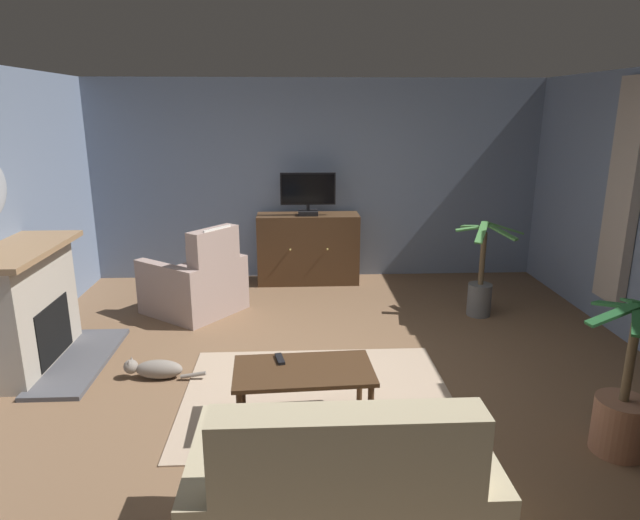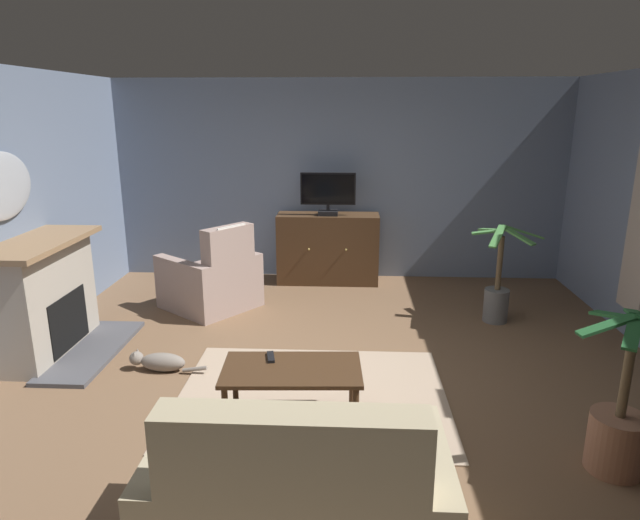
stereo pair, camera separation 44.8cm
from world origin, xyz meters
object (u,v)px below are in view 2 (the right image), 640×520
object	(u,v)px
television	(328,193)
tv_remote	(271,357)
fireplace	(44,300)
coffee_table	(292,374)
armchair_near_window	(212,281)
potted_plant_leafy_by_curtain	(497,294)
wall_mirror_oval	(1,186)
potted_plant_tall_palm_by_window	(618,432)
tv_cabinet	(328,250)
sofa_floral	(298,506)
cat	(160,362)

from	to	relation	value
television	tv_remote	distance (m)	3.39
fireplace	coffee_table	world-z (taller)	fireplace
tv_remote	armchair_near_window	world-z (taller)	armchair_near_window
armchair_near_window	potted_plant_leafy_by_curtain	bearing A→B (deg)	-4.86
fireplace	tv_remote	xyz separation A→B (m)	(2.28, -0.99, -0.06)
coffee_table	armchair_near_window	bearing A→B (deg)	115.83
potted_plant_leafy_by_curtain	wall_mirror_oval	bearing A→B (deg)	-167.75
coffee_table	armchair_near_window	size ratio (longest dim) A/B	0.82
coffee_table	armchair_near_window	world-z (taller)	armchair_near_window
wall_mirror_oval	potted_plant_leafy_by_curtain	xyz separation A→B (m)	(4.74, 1.03, -1.28)
television	potted_plant_leafy_by_curtain	size ratio (longest dim) A/B	0.65
television	armchair_near_window	size ratio (longest dim) A/B	0.56
television	coffee_table	bearing A→B (deg)	-92.21
television	tv_remote	world-z (taller)	television
armchair_near_window	potted_plant_tall_palm_by_window	xyz separation A→B (m)	(3.32, -2.86, -0.05)
fireplace	television	xyz separation A→B (m)	(2.59, 2.30, 0.69)
tv_cabinet	coffee_table	xyz separation A→B (m)	(-0.13, -3.49, -0.04)
wall_mirror_oval	coffee_table	bearing A→B (deg)	-22.74
sofa_floral	potted_plant_tall_palm_by_window	distance (m)	2.16
television	tv_cabinet	bearing A→B (deg)	90.00
coffee_table	armchair_near_window	xyz separation A→B (m)	(-1.18, 2.43, -0.08)
tv_cabinet	tv_remote	distance (m)	3.36
tv_cabinet	potted_plant_leafy_by_curtain	bearing A→B (deg)	-34.95
wall_mirror_oval	potted_plant_leafy_by_curtain	world-z (taller)	wall_mirror_oval
wall_mirror_oval	sofa_floral	distance (m)	3.95
fireplace	tv_remote	bearing A→B (deg)	-23.37
fireplace	cat	size ratio (longest dim) A/B	1.96
wall_mirror_oval	armchair_near_window	size ratio (longest dim) A/B	0.75
tv_cabinet	television	distance (m)	0.78
wall_mirror_oval	cat	xyz separation A→B (m)	(1.43, -0.34, -1.51)
wall_mirror_oval	coffee_table	xyz separation A→B (m)	(2.70, -1.13, -1.19)
sofa_floral	potted_plant_tall_palm_by_window	xyz separation A→B (m)	(1.98, 0.85, -0.06)
fireplace	tv_remote	world-z (taller)	fireplace
armchair_near_window	coffee_table	bearing A→B (deg)	-64.17
cat	tv_cabinet	bearing A→B (deg)	62.47
armchair_near_window	cat	xyz separation A→B (m)	(-0.09, -1.64, -0.24)
potted_plant_tall_palm_by_window	potted_plant_leafy_by_curtain	bearing A→B (deg)	92.34
wall_mirror_oval	tv_remote	distance (m)	2.94
wall_mirror_oval	potted_plant_leafy_by_curtain	distance (m)	5.01
armchair_near_window	potted_plant_tall_palm_by_window	size ratio (longest dim) A/B	1.16
tv_remote	armchair_near_window	bearing A→B (deg)	12.39
fireplace	tv_cabinet	bearing A→B (deg)	42.32
tv_cabinet	coffee_table	distance (m)	3.49
coffee_table	tv_remote	bearing A→B (deg)	139.56
tv_cabinet	armchair_near_window	world-z (taller)	armchair_near_window
television	sofa_floral	distance (m)	4.80
tv_remote	potted_plant_tall_palm_by_window	xyz separation A→B (m)	(2.31, -0.57, -0.20)
tv_cabinet	armchair_near_window	xyz separation A→B (m)	(-1.31, -1.06, -0.12)
wall_mirror_oval	tv_cabinet	distance (m)	3.87
fireplace	coffee_table	distance (m)	2.71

